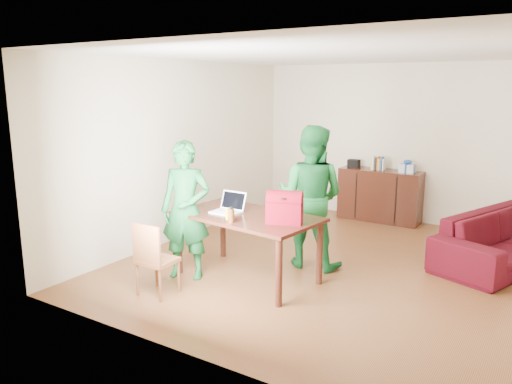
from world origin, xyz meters
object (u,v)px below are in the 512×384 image
Objects in this scene: table at (247,223)px; chair at (157,273)px; sofa at (508,239)px; bottle at (231,215)px; person_far at (311,197)px; person_near at (186,210)px; laptop at (226,209)px; red_bag at (285,210)px.

chair is (-0.59, -0.95, -0.45)m from table.
chair is at bearing 155.90° from sofa.
bottle is at bearing 39.20° from chair.
sofa is at bearing -152.28° from person_far.
person_near reaches higher than laptop.
person_far is (1.10, 1.18, 0.08)m from person_near.
person_far is (0.44, 0.83, 0.22)m from table.
red_bag is (0.82, -0.01, 0.10)m from laptop.
laptop is (0.40, 0.27, 0.01)m from person_near.
person_near is at bearing 41.37° from person_far.
table is at bearing 151.74° from sofa.
table is at bearing 56.63° from person_far.
person_far is at bearing 144.26° from sofa.
chair is at bearing -139.23° from bottle.
person_far is 1.29m from bottle.
person_near is 4.26× the size of red_bag.
table is 0.96m from person_far.
person_far is at bearing 69.23° from table.
bottle is at bearing 66.69° from person_far.
bottle is at bearing -76.80° from table.
laptop reaches higher than sofa.
chair is 2.15× the size of red_bag.
chair is 4.68× the size of bottle.
table is 1.08× the size of person_near.
table is at bearing 6.88° from person_near.
laptop is 1.94× the size of bottle.
person_near is at bearing 175.75° from bottle.
person_near is (-0.66, -0.35, 0.14)m from table.
red_bag is at bearing 0.82° from laptop.
person_near is 0.73× the size of sofa.
person_far is at bearing 72.38° from bottle.
laptop reaches higher than chair.
person_near is (-0.07, 0.60, 0.60)m from chair.
table is 3.50m from sofa.
table is 5.16× the size of laptop.
red_bag is at bearing -8.56° from person_near.
chair reaches higher than table.
chair reaches higher than sofa.
bottle is (0.04, -0.40, 0.19)m from table.
sofa is (3.29, 2.63, -0.51)m from person_near.
person_far reaches higher than chair.
sofa is at bearing 40.39° from laptop.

